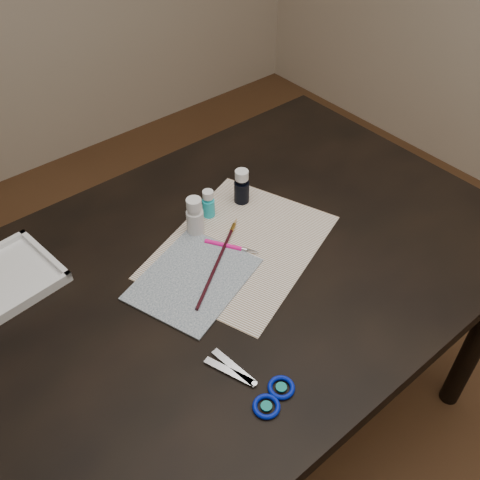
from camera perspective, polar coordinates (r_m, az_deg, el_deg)
ground at (r=1.85m, az=0.00°, el=-18.59°), size 3.50×3.50×0.02m
table at (r=1.52m, az=0.00°, el=-11.74°), size 1.30×0.90×0.75m
paper at (r=1.25m, az=0.04°, el=-0.67°), size 0.51×0.45×0.00m
canvas at (r=1.18m, az=-5.00°, el=-4.15°), size 0.31×0.28×0.00m
paint_bottle_white at (r=1.26m, az=-4.84°, el=2.53°), size 0.04×0.04×0.10m
paint_bottle_cyan at (r=1.32m, az=-3.39°, el=3.89°), size 0.04×0.04×0.08m
paint_bottle_navy at (r=1.35m, az=0.18°, el=5.73°), size 0.05×0.05×0.09m
paintbrush at (r=1.21m, az=-2.30°, el=-2.10°), size 0.25×0.18×0.01m
craft_knife at (r=1.24m, az=-0.83°, el=-0.75°), size 0.08×0.12×0.01m
scissors at (r=1.02m, az=0.49°, el=-14.89°), size 0.16×0.22×0.01m
palette_tray at (r=1.28m, az=-23.62°, el=-3.65°), size 0.22×0.22×0.02m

